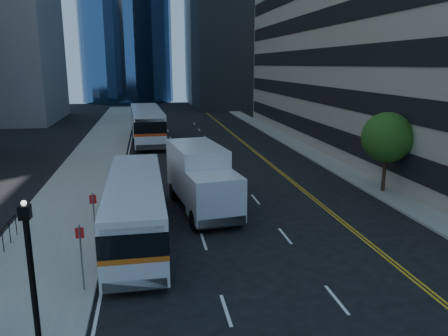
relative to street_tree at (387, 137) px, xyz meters
name	(u,v)px	position (x,y,z in m)	size (l,w,h in m)	color
ground	(288,254)	(-9.00, -8.00, -3.64)	(160.00, 160.00, 0.00)	black
sidewalk_west	(100,152)	(-19.50, 17.00, -3.57)	(5.00, 90.00, 0.15)	gray
sidewalk_east	(296,145)	(0.00, 17.00, -3.57)	(2.00, 90.00, 0.15)	gray
street_tree	(387,137)	(0.00, 0.00, 0.00)	(3.20, 3.20, 5.10)	#332114
lamp_post	(32,278)	(-18.00, -14.00, -0.92)	(0.28, 0.28, 4.56)	black
bus_front	(136,206)	(-15.60, -5.06, -2.03)	(2.61, 11.46, 2.95)	silver
bus_rear	(147,124)	(-15.03, 22.26, -1.70)	(3.68, 13.95, 3.56)	silver
box_truck	(201,178)	(-12.02, -1.37, -1.74)	(3.60, 7.82, 3.61)	silver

